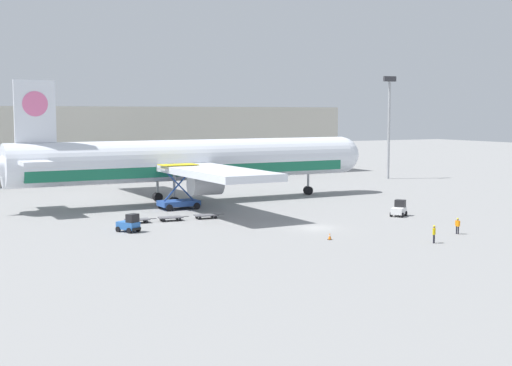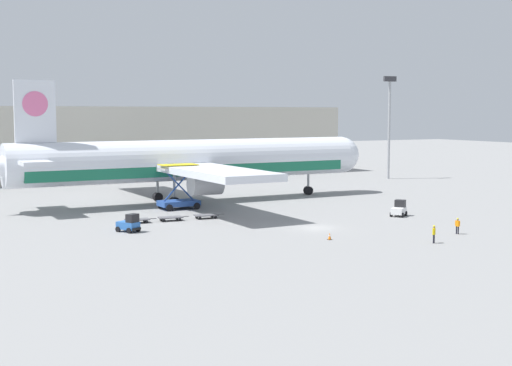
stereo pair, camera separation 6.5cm
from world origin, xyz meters
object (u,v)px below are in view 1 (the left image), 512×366
baggage_tug_mid (129,224)px  ground_crew_far (458,225)px  scissor_lift_loader (179,192)px  baggage_dolly_lead (137,220)px  ground_crew_near (434,233)px  traffic_cone_near (330,236)px  light_mast (389,119)px  baggage_dolly_third (206,215)px  baggage_tug_foreground (399,209)px  airplane_main (187,162)px  baggage_dolly_second (171,218)px

baggage_tug_mid → ground_crew_far: baggage_tug_mid is taller
scissor_lift_loader → ground_crew_far: (18.69, -32.42, -1.23)m
scissor_lift_loader → baggage_dolly_lead: 12.89m
ground_crew_near → traffic_cone_near: ground_crew_near is taller
ground_crew_far → baggage_dolly_lead: bearing=31.3°
baggage_tug_mid → ground_crew_far: size_ratio=1.63×
light_mast → ground_crew_far: size_ratio=11.46×
baggage_dolly_third → traffic_cone_near: bearing=-69.6°
baggage_tug_mid → baggage_dolly_third: (11.34, 5.08, -0.49)m
baggage_tug_foreground → ground_crew_far: 13.66m
scissor_lift_loader → ground_crew_near: (12.83, -35.30, -1.18)m
airplane_main → baggage_dolly_lead: (-12.63, -15.12, -5.45)m
airplane_main → ground_crew_near: airplane_main is taller
airplane_main → scissor_lift_loader: (-3.77, -5.93, -3.60)m
traffic_cone_near → baggage_dolly_second: bearing=116.3°
baggage_dolly_lead → baggage_dolly_second: bearing=2.8°
scissor_lift_loader → ground_crew_far: size_ratio=3.46×
light_mast → traffic_cone_near: size_ratio=26.76×
light_mast → traffic_cone_near: 70.52m
baggage_dolly_lead → traffic_cone_near: traffic_cone_near is taller
airplane_main → baggage_tug_mid: (-15.40, -20.67, -4.96)m
baggage_dolly_lead → ground_crew_near: (21.69, -26.12, 0.67)m
airplane_main → ground_crew_near: (9.06, -41.23, -4.78)m
baggage_dolly_second → baggage_dolly_third: (4.51, -0.28, 0.00)m
baggage_dolly_second → ground_crew_near: bearing=-50.2°
airplane_main → baggage_dolly_third: bearing=-105.3°
baggage_tug_foreground → baggage_tug_mid: (-33.37, 4.37, 0.00)m
scissor_lift_loader → ground_crew_near: scissor_lift_loader is taller
baggage_tug_mid → baggage_dolly_third: bearing=85.2°
light_mast → airplane_main: size_ratio=0.34×
baggage_tug_mid → light_mast: bearing=90.7°
baggage_tug_mid → ground_crew_near: bearing=21.0°
light_mast → ground_crew_near: size_ratio=11.04×
baggage_dolly_third → traffic_cone_near: 19.88m
airplane_main → ground_crew_far: 41.43m
baggage_dolly_third → ground_crew_near: (13.12, -25.64, 0.67)m
baggage_tug_mid → baggage_dolly_second: baggage_tug_mid is taller
light_mast → scissor_lift_loader: (-52.56, -21.80, -9.45)m
scissor_lift_loader → traffic_cone_near: scissor_lift_loader is taller
scissor_lift_loader → baggage_tug_foreground: bearing=-42.0°
airplane_main → baggage_dolly_lead: bearing=-130.6°
light_mast → ground_crew_near: (-39.72, -57.10, -10.62)m
baggage_dolly_third → airplane_main: bearing=81.0°
airplane_main → scissor_lift_loader: size_ratio=9.69×
ground_crew_far → baggage_tug_foreground: bearing=-31.4°
airplane_main → baggage_dolly_second: 18.37m
light_mast → baggage_dolly_lead: (-61.41, -30.98, -11.30)m
light_mast → scissor_lift_loader: size_ratio=3.31×
scissor_lift_loader → baggage_tug_foreground: size_ratio=2.13×
baggage_dolly_second → ground_crew_near: size_ratio=2.09×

